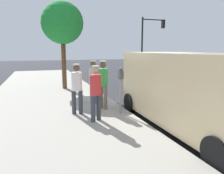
% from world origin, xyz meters
% --- Properties ---
extents(ground_plane, '(80.00, 80.00, 0.00)m').
position_xyz_m(ground_plane, '(0.00, 0.00, 0.00)').
color(ground_plane, '#2D2D33').
extents(sidewalk_slab, '(5.00, 32.00, 0.15)m').
position_xyz_m(sidewalk_slab, '(3.50, 0.00, 0.07)').
color(sidewalk_slab, '#9E998E').
rests_on(sidewalk_slab, ground).
extents(parking_meter_near, '(0.14, 0.18, 1.52)m').
position_xyz_m(parking_meter_near, '(1.35, 0.28, 1.18)').
color(parking_meter_near, gray).
rests_on(parking_meter_near, sidewalk_slab).
extents(pedestrian_in_gray, '(0.34, 0.35, 1.68)m').
position_xyz_m(pedestrian_in_gray, '(1.87, -1.32, 1.11)').
color(pedestrian_in_gray, '#4C608C').
rests_on(pedestrian_in_gray, sidewalk_slab).
extents(pedestrian_in_red, '(0.34, 0.34, 1.64)m').
position_xyz_m(pedestrian_in_red, '(2.32, 0.77, 1.09)').
color(pedestrian_in_red, '#383D47').
rests_on(pedestrian_in_red, sidewalk_slab).
extents(pedestrian_in_white, '(0.35, 0.34, 1.64)m').
position_xyz_m(pedestrian_in_white, '(2.72, -0.10, 1.09)').
color(pedestrian_in_white, '#383D47').
rests_on(pedestrian_in_white, sidewalk_slab).
extents(pedestrian_in_green, '(0.34, 0.34, 1.71)m').
position_xyz_m(pedestrian_in_green, '(1.74, -0.43, 1.13)').
color(pedestrian_in_green, '#726656').
rests_on(pedestrian_in_green, sidewalk_slab).
extents(parked_van, '(2.16, 5.22, 2.15)m').
position_xyz_m(parked_van, '(-0.15, 1.81, 1.15)').
color(parked_van, tan).
rests_on(parked_van, ground).
extents(traffic_light_corner, '(2.48, 0.42, 5.20)m').
position_xyz_m(traffic_light_corner, '(-6.39, -11.95, 3.52)').
color(traffic_light_corner, black).
rests_on(traffic_light_corner, ground).
extents(street_tree, '(2.18, 2.18, 4.55)m').
position_xyz_m(street_tree, '(2.54, -5.08, 3.58)').
color(street_tree, brown).
rests_on(street_tree, sidewalk_slab).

